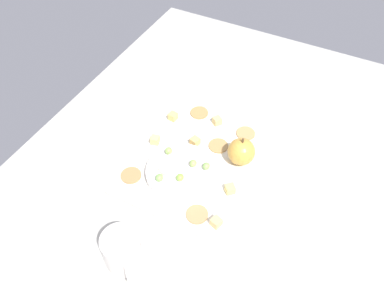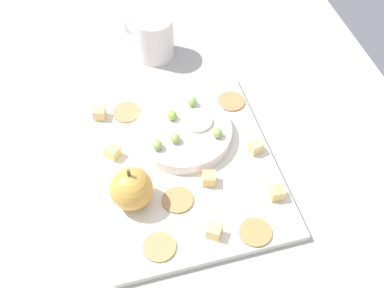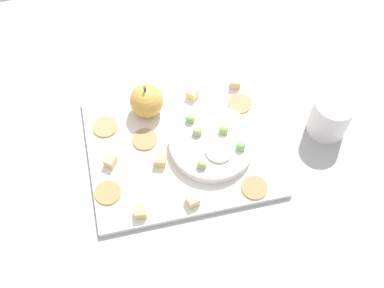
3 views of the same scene
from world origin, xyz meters
The scene contains 23 objects.
table centered at (0.00, 0.00, 2.48)cm, with size 135.75×91.69×4.96cm, color #ADABA3.
platter centered at (4.23, 2.74, 5.59)cm, with size 35.88×29.50×1.27cm, color silver.
serving_dish centered at (-1.56, 4.19, 7.31)cm, with size 16.57×16.57×2.18cm, color white.
apple_whole centered at (9.12, -6.71, 9.59)cm, with size 6.73×6.73×6.73cm, color gold.
apple_stem centered at (9.12, -6.71, 13.56)cm, with size 0.50×0.50×1.20cm, color brown.
cheese_cube_0 centered at (8.82, 5.67, 7.25)cm, with size 2.05×2.05×2.05cm, color #F4C26A.
cheese_cube_1 centered at (4.59, 14.98, 7.25)cm, with size 2.05×2.05×2.05cm, color #F3CB78.
cheese_cube_2 centered at (14.21, 15.14, 7.25)cm, with size 2.05×2.05×2.05cm, color #ECC369.
cheese_cube_3 centered at (18.15, 3.76, 7.25)cm, with size 2.05×2.05×2.05cm, color #EDC575.
cheese_cube_4 centered at (-9.86, -8.95, 7.25)cm, with size 2.05×2.05×2.05cm, color #EFC275.
cheese_cube_5 centered at (-0.56, -8.16, 7.25)cm, with size 2.05×2.05×2.05cm, color #EFD573.
cracker_0 centered at (18.11, -4.59, 6.42)cm, with size 4.94×4.94×0.40cm, color tan.
cracker_1 centered at (19.48, 9.77, 6.42)cm, with size 4.94×4.94×0.40cm, color #B0864D.
cracker_2 centered at (-7.24, 14.67, 6.42)cm, with size 4.94×4.94×0.40cm, color #B4814D.
cracker_3 centered at (-9.57, -4.21, 6.42)cm, with size 4.94×4.94×0.40cm, color tan.
cracker_4 centered at (10.88, 0.31, 6.42)cm, with size 4.94×4.94×0.40cm, color tan.
grape_0 centered at (1.50, -0.99, 9.22)cm, with size 1.91×1.72×1.63cm, color #8BB85D.
grape_1 centered at (-4.20, 2.90, 9.24)cm, with size 1.91×1.72×1.67cm, color #8FC44A.
grape_2 centered at (0.86, 2.15, 9.21)cm, with size 1.91×1.72×1.62cm, color #98BC5F.
grape_3 centered at (-6.45, 7.05, 9.27)cm, with size 1.91×1.72×1.73cm, color #89C35E.
grape_4 centered at (1.57, 9.21, 9.24)cm, with size 1.91×1.72×1.67cm, color #93BA5C.
apple_slice_0 centered at (-2.31, 6.85, 8.70)cm, with size 5.22×5.22×0.60cm, color beige.
cup centered at (-25.28, 4.38, 9.37)cm, with size 9.03×9.19×8.83cm.
Camera 2 is at (54.56, -9.58, 74.30)cm, focal length 48.60 mm.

